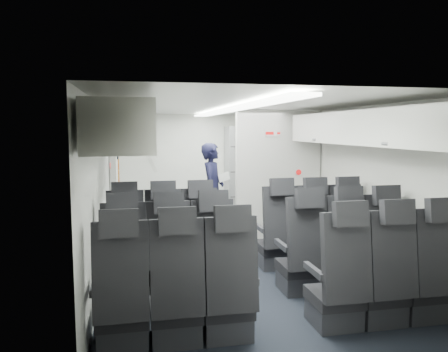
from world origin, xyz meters
name	(u,v)px	position (x,y,z in m)	size (l,w,h in m)	color
cabin_shell	(230,181)	(0.00, 0.00, 1.12)	(3.41, 6.01, 2.16)	black
seat_row_front	(238,241)	(0.00, -0.53, 0.40)	(3.33, 0.56, 1.24)	black
seat_row_mid	(257,261)	(0.00, -1.43, 0.40)	(3.33, 0.56, 1.24)	black
seat_row_rear	(285,291)	(0.00, -2.33, 0.40)	(3.33, 0.56, 1.24)	black
overhead_bin_left_rear	(121,127)	(-1.40, -2.00, 1.86)	(0.53, 1.80, 0.40)	silver
overhead_bin_left_front_open	(122,138)	(-1.44, -0.25, 1.74)	(0.64, 1.70, 0.72)	#9E9E93
overhead_bin_right_rear	(409,128)	(1.40, -2.00, 1.86)	(0.53, 1.80, 0.40)	silver
overhead_bin_right_front	(332,128)	(1.40, -0.25, 1.86)	(0.53, 1.70, 0.40)	silver
bulkhead_partition	(278,177)	(0.98, 0.80, 1.08)	(1.40, 0.15, 2.13)	silver
galley_unit	(247,173)	(0.95, 2.72, 0.95)	(0.85, 0.52, 1.90)	#939399
boarding_door	(115,182)	(-1.64, 1.55, 0.95)	(0.12, 1.27, 1.86)	silver
flight_attendant	(212,190)	(-0.01, 1.36, 0.81)	(0.59, 0.39, 1.61)	black
carry_on_bag	(129,133)	(-1.36, -0.30, 1.80)	(0.40, 0.28, 0.24)	black
papers	(224,177)	(0.18, 1.31, 1.04)	(0.20, 0.02, 0.14)	white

